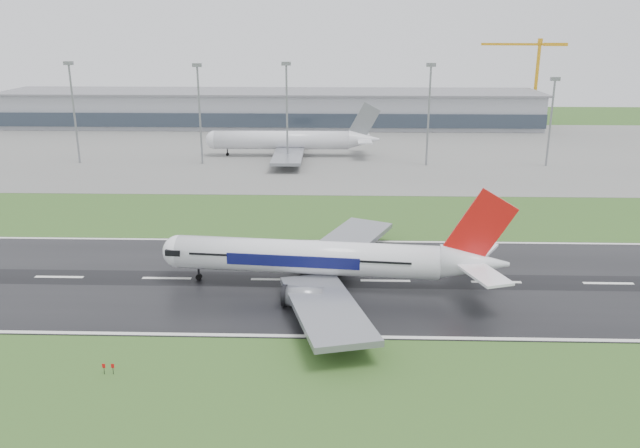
{
  "coord_description": "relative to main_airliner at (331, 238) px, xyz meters",
  "views": [
    {
      "loc": [
        31.32,
        -106.51,
        44.39
      ],
      "look_at": [
        27.76,
        12.0,
        7.0
      ],
      "focal_mm": 35.48,
      "sensor_mm": 36.0,
      "label": 1
    }
  ],
  "objects": [
    {
      "name": "ground",
      "position": [
        -30.08,
        2.87,
        -9.08
      ],
      "size": [
        520.0,
        520.0,
        0.0
      ],
      "primitive_type": "plane",
      "color": "#2D521E",
      "rests_on": "ground"
    },
    {
      "name": "floodmast_1",
      "position": [
        -85.91,
        102.87,
        6.98
      ],
      "size": [
        0.64,
        0.64,
        32.12
      ],
      "primitive_type": "cylinder",
      "color": "gray",
      "rests_on": "ground"
    },
    {
      "name": "terminal",
      "position": [
        -30.08,
        187.87,
        -1.58
      ],
      "size": [
        240.0,
        36.0,
        15.0
      ],
      "primitive_type": "cube",
      "color": "gray",
      "rests_on": "ground"
    },
    {
      "name": "floodmast_3",
      "position": [
        -15.75,
        102.87,
        6.96
      ],
      "size": [
        0.64,
        0.64,
        32.08
      ],
      "primitive_type": "cylinder",
      "color": "gray",
      "rests_on": "ground"
    },
    {
      "name": "tower_crane",
      "position": [
        93.87,
        202.87,
        10.39
      ],
      "size": [
        38.97,
        6.43,
        38.93
      ],
      "primitive_type": null,
      "rotation": [
        0.0,
        0.0,
        -0.11
      ],
      "color": "orange",
      "rests_on": "ground"
    },
    {
      "name": "floodmast_5",
      "position": [
        69.58,
        102.87,
        4.69
      ],
      "size": [
        0.64,
        0.64,
        27.53
      ],
      "primitive_type": "cylinder",
      "color": "gray",
      "rests_on": "ground"
    },
    {
      "name": "floodmast_4",
      "position": [
        30.23,
        102.87,
        6.82
      ],
      "size": [
        0.64,
        0.64,
        31.79
      ],
      "primitive_type": "cylinder",
      "color": "gray",
      "rests_on": "ground"
    },
    {
      "name": "apron",
      "position": [
        -30.08,
        127.87,
        -9.04
      ],
      "size": [
        400.0,
        130.0,
        0.08
      ],
      "primitive_type": "cube",
      "color": "slate",
      "rests_on": "ground"
    },
    {
      "name": "runway_sign",
      "position": [
        -1.09,
        -22.33,
        -8.56
      ],
      "size": [
        2.28,
        0.89,
        1.04
      ],
      "primitive_type": null,
      "rotation": [
        0.0,
        0.0,
        0.28
      ],
      "color": "black",
      "rests_on": "ground"
    },
    {
      "name": "main_airliner",
      "position": [
        0.0,
        0.0,
        0.0
      ],
      "size": [
        66.25,
        63.65,
        17.96
      ],
      "primitive_type": null,
      "rotation": [
        0.0,
        0.0,
        -0.1
      ],
      "color": "white",
      "rests_on": "runway"
    },
    {
      "name": "floodmast_2",
      "position": [
        -44.35,
        102.87,
        6.71
      ],
      "size": [
        0.64,
        0.64,
        31.58
      ],
      "primitive_type": "cylinder",
      "color": "gray",
      "rests_on": "ground"
    },
    {
      "name": "runway",
      "position": [
        -30.08,
        2.87,
        -9.03
      ],
      "size": [
        400.0,
        45.0,
        0.1
      ],
      "primitive_type": "cube",
      "color": "black",
      "rests_on": "ground"
    },
    {
      "name": "parked_airliner",
      "position": [
        -16.24,
        116.78,
        0.13
      ],
      "size": [
        62.96,
        58.72,
        18.25
      ],
      "primitive_type": null,
      "rotation": [
        0.0,
        0.0,
        0.01
      ],
      "color": "silver",
      "rests_on": "apron"
    }
  ]
}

